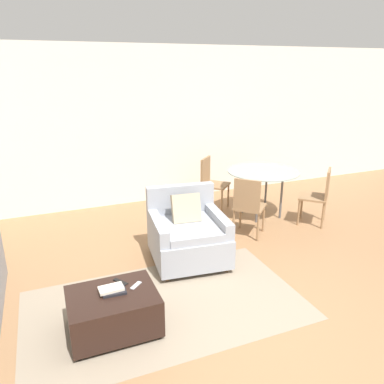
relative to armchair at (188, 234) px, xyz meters
name	(u,v)px	position (x,y,z in m)	size (l,w,h in m)	color
ground_plane	(257,327)	(0.13, -1.49, -0.35)	(20.00, 20.00, 0.00)	#936B47
wall_back	(144,127)	(0.13, 2.42, 1.02)	(12.00, 0.06, 2.75)	white
area_rug	(166,305)	(-0.58, -0.84, -0.35)	(2.86, 1.65, 0.01)	gray
armchair	(188,234)	(0.00, 0.00, 0.00)	(0.99, 1.02, 0.90)	#999EA8
ottoman	(113,311)	(-1.15, -1.03, -0.13)	(0.81, 0.62, 0.40)	black
book_stack	(113,290)	(-1.14, -1.00, 0.07)	(0.25, 0.17, 0.05)	black
tv_remote_primary	(136,285)	(-0.91, -0.98, 0.05)	(0.13, 0.12, 0.01)	#B7B7BC
tv_remote_secondary	(120,282)	(-1.04, -0.86, 0.05)	(0.13, 0.16, 0.01)	black
dining_table	(263,176)	(1.70, 0.95, 0.34)	(1.17, 1.17, 0.77)	#8C9E99
dining_chair_near_left	(248,203)	(1.06, 0.32, 0.17)	(0.59, 0.59, 0.90)	#93704C
dining_chair_near_right	(320,193)	(2.34, 0.32, 0.17)	(0.59, 0.59, 0.90)	#93704C
dining_chair_far_left	(211,180)	(1.06, 1.59, 0.17)	(0.59, 0.59, 0.90)	#93704C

